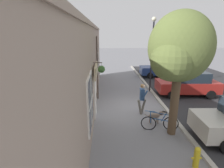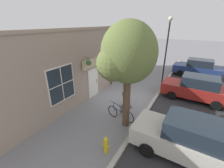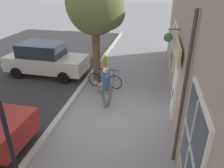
{
  "view_description": "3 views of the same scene",
  "coord_description": "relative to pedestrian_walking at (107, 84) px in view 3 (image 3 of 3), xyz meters",
  "views": [
    {
      "loc": [
        -1.6,
        -9.57,
        4.38
      ],
      "look_at": [
        -1.2,
        0.61,
        1.42
      ],
      "focal_mm": 28.0,
      "sensor_mm": 36.0,
      "label": 1
    },
    {
      "loc": [
        4.04,
        -8.77,
        5.12
      ],
      "look_at": [
        -0.55,
        -0.74,
        1.29
      ],
      "focal_mm": 24.0,
      "sensor_mm": 36.0,
      "label": 2
    },
    {
      "loc": [
        -1.32,
        6.93,
        4.77
      ],
      "look_at": [
        0.1,
        -0.08,
        1.32
      ],
      "focal_mm": 35.0,
      "sensor_mm": 36.0,
      "label": 3
    }
  ],
  "objects": [
    {
      "name": "ground_plane",
      "position": [
        -0.42,
        0.58,
        -1.06
      ],
      "size": [
        90.0,
        90.0,
        0.0
      ],
      "primitive_type": "plane",
      "color": "gray"
    },
    {
      "name": "storefront_facade",
      "position": [
        -2.77,
        0.57,
        1.36
      ],
      "size": [
        0.95,
        18.0,
        4.84
      ],
      "color": "gray",
      "rests_on": "ground_plane"
    },
    {
      "name": "pedestrian_walking",
      "position": [
        0.0,
        0.0,
        0.0
      ],
      "size": [
        0.54,
        0.56,
        1.76
      ],
      "color": "#6B665B",
      "rests_on": "ground_plane"
    },
    {
      "name": "dog_on_leash",
      "position": [
        0.48,
        -1.11,
        -0.65
      ],
      "size": [
        1.01,
        0.37,
        0.66
      ],
      "color": "#7F6B5B",
      "rests_on": "ground_plane"
    },
    {
      "name": "street_tree_by_curb",
      "position": [
        0.87,
        -2.16,
        2.67
      ],
      "size": [
        2.56,
        2.41,
        5.27
      ],
      "color": "brown",
      "rests_on": "ground_plane"
    },
    {
      "name": "leaning_bicycle",
      "position": [
        0.49,
        -1.77,
        -0.68
      ],
      "size": [
        1.73,
        0.29,
        1.0
      ],
      "color": "black",
      "rests_on": "ground_plane"
    },
    {
      "name": "parked_car_nearest_curb",
      "position": [
        3.98,
        -2.68,
        -0.18
      ],
      "size": [
        4.35,
        2.04,
        1.75
      ],
      "color": "beige",
      "rests_on": "ground_plane"
    },
    {
      "name": "fire_hydrant",
      "position": [
        1.02,
        -4.17,
        -0.67
      ],
      "size": [
        0.34,
        0.2,
        0.77
      ],
      "color": "gold",
      "rests_on": "ground_plane"
    }
  ]
}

